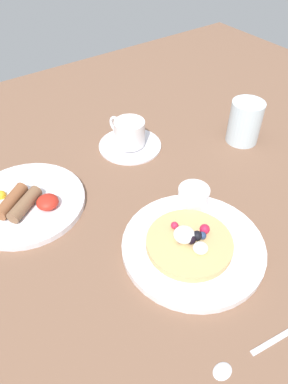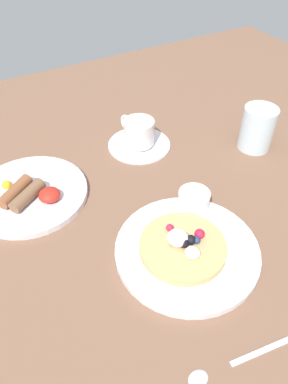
% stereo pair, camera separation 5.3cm
% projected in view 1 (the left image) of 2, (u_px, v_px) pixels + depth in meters
% --- Properties ---
extents(ground_plane, '(1.85, 1.38, 0.03)m').
position_uv_depth(ground_plane, '(123.00, 227.00, 0.69)').
color(ground_plane, brown).
extents(pancake_plate, '(0.25, 0.25, 0.01)m').
position_uv_depth(pancake_plate, '(193.00, 246.00, 0.63)').
color(pancake_plate, white).
rests_on(pancake_plate, ground_plane).
extents(pancake_with_berries, '(0.15, 0.15, 0.04)m').
position_uv_depth(pancake_with_berries, '(190.00, 242.00, 0.61)').
color(pancake_with_berries, tan).
rests_on(pancake_with_berries, pancake_plate).
extents(syrup_ramekin, '(0.06, 0.06, 0.03)m').
position_uv_depth(syrup_ramekin, '(194.00, 196.00, 0.68)').
color(syrup_ramekin, white).
rests_on(syrup_ramekin, pancake_plate).
extents(breakfast_plate, '(0.23, 0.23, 0.01)m').
position_uv_depth(breakfast_plate, '(26.00, 202.00, 0.70)').
color(breakfast_plate, white).
rests_on(breakfast_plate, ground_plane).
extents(fried_breakfast, '(0.12, 0.12, 0.03)m').
position_uv_depth(fried_breakfast, '(22.00, 201.00, 0.68)').
color(fried_breakfast, brown).
rests_on(fried_breakfast, breakfast_plate).
extents(coffee_saucer, '(0.15, 0.15, 0.01)m').
position_uv_depth(coffee_saucer, '(130.00, 145.00, 0.85)').
color(coffee_saucer, white).
rests_on(coffee_saucer, ground_plane).
extents(coffee_cup, '(0.07, 0.10, 0.06)m').
position_uv_depth(coffee_cup, '(129.00, 132.00, 0.83)').
color(coffee_cup, white).
rests_on(coffee_cup, coffee_saucer).
extents(teaspoon, '(0.16, 0.04, 0.01)m').
position_uv_depth(teaspoon, '(245.00, 357.00, 0.49)').
color(teaspoon, silver).
rests_on(teaspoon, ground_plane).
extents(water_glass, '(0.08, 0.08, 0.10)m').
position_uv_depth(water_glass, '(245.00, 122.00, 0.84)').
color(water_glass, silver).
rests_on(water_glass, ground_plane).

